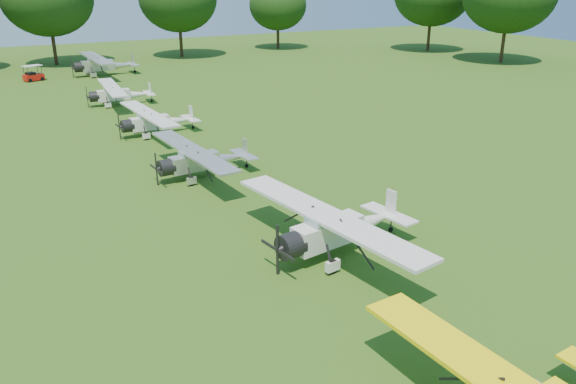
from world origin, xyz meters
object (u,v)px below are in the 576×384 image
object	(u,v)px
aircraft_4	(201,158)
aircraft_7	(102,64)
aircraft_5	(155,120)
aircraft_6	(118,93)
golf_cart	(33,76)
aircraft_3	(337,226)

from	to	relation	value
aircraft_4	aircraft_7	size ratio (longest dim) A/B	0.82
aircraft_5	aircraft_7	xyz separation A→B (m)	(1.70, 27.58, 0.27)
aircraft_6	golf_cart	distance (m)	17.26
aircraft_6	golf_cart	world-z (taller)	aircraft_6
aircraft_4	aircraft_6	xyz separation A→B (m)	(0.03, 21.31, -0.02)
aircraft_4	golf_cart	distance (m)	38.05
aircraft_5	aircraft_4	bearing A→B (deg)	-95.38
aircraft_4	aircraft_3	bearing A→B (deg)	-86.65
aircraft_3	golf_cart	distance (m)	49.78
aircraft_6	golf_cart	size ratio (longest dim) A/B	4.17
aircraft_7	aircraft_4	bearing A→B (deg)	-94.75
aircraft_4	aircraft_5	distance (m)	10.15
aircraft_5	aircraft_7	size ratio (longest dim) A/B	0.80
aircraft_3	aircraft_7	bearing A→B (deg)	80.84
aircraft_4	golf_cart	bearing A→B (deg)	93.53
aircraft_7	golf_cart	size ratio (longest dim) A/B	5.22
aircraft_4	golf_cart	size ratio (longest dim) A/B	4.26
aircraft_4	aircraft_6	size ratio (longest dim) A/B	1.02
aircraft_3	aircraft_4	bearing A→B (deg)	89.29
aircraft_5	aircraft_6	distance (m)	11.16
aircraft_4	aircraft_5	world-z (taller)	aircraft_4
aircraft_3	aircraft_7	size ratio (longest dim) A/B	0.92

